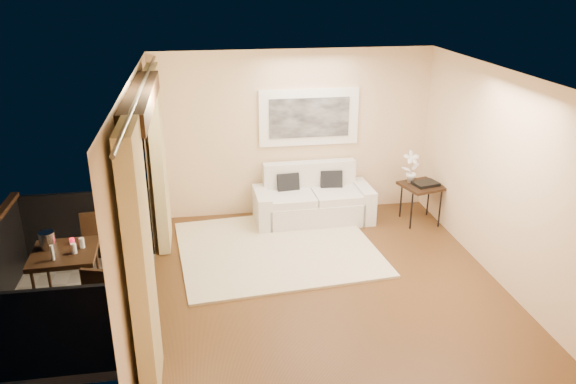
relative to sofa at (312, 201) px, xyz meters
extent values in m
plane|color=#563519|center=(-0.23, -2.09, -0.32)|extent=(5.00, 5.00, 0.00)
plane|color=white|center=(-0.23, -2.09, 2.38)|extent=(5.00, 5.00, 0.00)
plane|color=beige|center=(-0.23, 0.41, 1.03)|extent=(4.50, 0.00, 4.50)
plane|color=beige|center=(-0.23, -4.59, 1.03)|extent=(4.50, 0.00, 4.50)
plane|color=beige|center=(2.02, -2.09, 1.03)|extent=(0.00, 5.00, 5.00)
plane|color=beige|center=(-2.48, -0.24, 1.03)|extent=(0.00, 2.70, 2.70)
plane|color=beige|center=(-2.48, -3.94, 1.03)|extent=(0.00, 2.70, 2.70)
plane|color=beige|center=(-2.48, -2.09, 2.23)|extent=(0.00, 2.40, 2.40)
cube|color=black|center=(-2.36, -2.09, 2.20)|extent=(0.28, 2.40, 0.22)
cube|color=#605B56|center=(-3.38, -2.09, -0.38)|extent=(1.80, 2.60, 0.12)
cube|color=black|center=(-3.38, -0.82, 0.18)|extent=(1.80, 0.06, 1.00)
cube|color=black|center=(-3.38, -3.36, 0.18)|extent=(1.80, 0.06, 1.00)
cube|color=#D0BA80|center=(-2.34, -0.54, 1.00)|extent=(0.16, 0.75, 2.62)
cube|color=#D0BA80|center=(-2.34, -3.64, 1.00)|extent=(0.16, 0.75, 2.62)
cylinder|color=#4C473F|center=(-2.34, -2.09, 2.31)|extent=(0.04, 4.80, 0.04)
cube|color=white|center=(0.00, 0.38, 1.30)|extent=(1.62, 0.05, 0.92)
cube|color=black|center=(0.00, 0.35, 1.30)|extent=(1.30, 0.02, 0.64)
cube|color=beige|center=(-0.72, -0.99, -0.30)|extent=(3.01, 2.68, 0.04)
cube|color=silver|center=(0.00, -0.07, -0.13)|extent=(1.55, 0.84, 0.38)
cube|color=silver|center=(-0.01, 0.25, 0.22)|extent=(1.53, 0.23, 0.74)
cube|color=silver|center=(-0.83, -0.09, -0.04)|extent=(0.23, 0.81, 0.56)
cube|color=silver|center=(0.84, -0.05, -0.04)|extent=(0.23, 0.81, 0.56)
cube|color=silver|center=(-0.37, -0.10, 0.12)|extent=(0.74, 0.74, 0.13)
cube|color=silver|center=(0.37, -0.09, 0.12)|extent=(0.74, 0.74, 0.13)
cube|color=black|center=(-0.38, 0.10, 0.27)|extent=(0.38, 0.20, 0.37)
cube|color=black|center=(0.34, 0.12, 0.27)|extent=(0.37, 0.20, 0.37)
cube|color=black|center=(1.70, -0.38, 0.30)|extent=(0.72, 0.72, 0.04)
cylinder|color=black|center=(1.46, -0.61, -0.02)|extent=(0.03, 0.03, 0.60)
cylinder|color=black|center=(1.93, -0.61, -0.02)|extent=(0.03, 0.03, 0.60)
cylinder|color=black|center=(1.46, -0.14, -0.02)|extent=(0.03, 0.03, 0.60)
cylinder|color=black|center=(1.93, -0.14, -0.02)|extent=(0.03, 0.03, 0.60)
cube|color=black|center=(1.75, -0.41, 0.35)|extent=(0.43, 0.36, 0.05)
imported|color=white|center=(1.55, -0.24, 0.58)|extent=(0.29, 0.21, 0.52)
cube|color=black|center=(-3.35, -2.27, 0.50)|extent=(0.75, 0.75, 0.06)
cylinder|color=black|center=(-3.64, -2.56, 0.07)|extent=(0.04, 0.04, 0.78)
cylinder|color=black|center=(-3.06, -2.56, 0.07)|extent=(0.04, 0.04, 0.78)
cylinder|color=black|center=(-3.64, -1.97, 0.07)|extent=(0.04, 0.04, 0.78)
cylinder|color=black|center=(-3.06, -1.97, 0.07)|extent=(0.04, 0.04, 0.78)
cube|color=black|center=(-3.19, -1.09, 0.09)|extent=(0.42, 0.42, 0.05)
cube|color=black|center=(-3.17, -1.26, 0.31)|extent=(0.38, 0.09, 0.50)
cylinder|color=black|center=(-3.05, -0.92, -0.13)|extent=(0.03, 0.03, 0.39)
cylinder|color=black|center=(-3.36, -0.95, -0.13)|extent=(0.03, 0.03, 0.39)
cylinder|color=black|center=(-3.02, -1.22, -0.13)|extent=(0.03, 0.03, 0.39)
cylinder|color=black|center=(-3.32, -1.26, -0.13)|extent=(0.03, 0.03, 0.39)
cube|color=black|center=(-2.92, -3.09, 0.11)|extent=(0.50, 0.50, 0.05)
cube|color=black|center=(-2.87, -2.92, 0.34)|extent=(0.39, 0.16, 0.52)
cylinder|color=black|center=(-3.12, -3.19, -0.12)|extent=(0.03, 0.03, 0.41)
cylinder|color=black|center=(-2.82, -3.29, -0.12)|extent=(0.03, 0.03, 0.41)
cylinder|color=black|center=(-3.03, -2.89, -0.12)|extent=(0.03, 0.03, 0.41)
cylinder|color=black|center=(-2.72, -2.98, -0.12)|extent=(0.03, 0.03, 0.41)
cylinder|color=silver|center=(-3.54, -2.15, 0.62)|extent=(0.18, 0.18, 0.20)
cylinder|color=red|center=(-3.29, -2.08, 0.56)|extent=(0.06, 0.06, 0.07)
cylinder|color=white|center=(-3.42, -2.46, 0.61)|extent=(0.04, 0.04, 0.18)
cylinder|color=white|center=(-3.22, -2.33, 0.58)|extent=(0.06, 0.06, 0.12)
cylinder|color=silver|center=(-3.16, -2.20, 0.58)|extent=(0.06, 0.06, 0.12)
camera|label=1|loc=(-1.74, -8.27, 3.49)|focal=35.00mm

